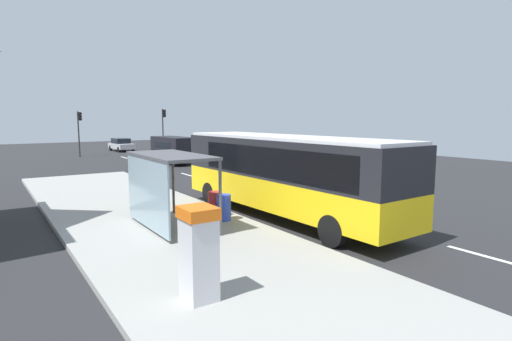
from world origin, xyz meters
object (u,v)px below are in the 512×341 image
at_px(traffic_light_near_side, 164,124).
at_px(traffic_light_far_side, 79,126).
at_px(sedan_near, 121,144).
at_px(recycling_bin_red, 215,204).
at_px(white_van, 174,148).
at_px(ticket_machine, 199,252).
at_px(recycling_bin_blue, 224,207).
at_px(bus_shelter, 162,172).
at_px(bus, 284,171).

distance_m(traffic_light_near_side, traffic_light_far_side, 8.64).
relative_size(sedan_near, traffic_light_far_side, 0.98).
relative_size(recycling_bin_red, traffic_light_far_side, 0.21).
bearing_deg(traffic_light_far_side, white_van, -65.19).
height_order(ticket_machine, recycling_bin_blue, ticket_machine).
bearing_deg(ticket_machine, recycling_bin_red, 59.27).
xyz_separation_m(recycling_bin_blue, bus_shelter, (-2.21, 0.25, 1.44)).
bearing_deg(recycling_bin_red, white_van, 71.68).
relative_size(white_van, traffic_light_far_side, 1.16).
bearing_deg(traffic_light_near_side, recycling_bin_red, -107.92).
bearing_deg(recycling_bin_blue, traffic_light_near_side, 72.46).
distance_m(ticket_machine, recycling_bin_red, 7.15).
bearing_deg(sedan_near, recycling_bin_red, -100.39).
xyz_separation_m(white_van, recycling_bin_red, (-6.40, -19.33, -0.69)).
bearing_deg(bus_shelter, ticket_machine, -104.14).
xyz_separation_m(bus, sedan_near, (4.01, 36.47, -1.05)).
relative_size(ticket_machine, recycling_bin_red, 2.04).
height_order(bus, traffic_light_far_side, traffic_light_far_side).
distance_m(recycling_bin_blue, recycling_bin_red, 0.70).
bearing_deg(recycling_bin_red, bus_shelter, -168.51).
xyz_separation_m(traffic_light_far_side, bus_shelter, (-3.32, -31.24, -0.96)).
height_order(bus, sedan_near, bus).
height_order(sedan_near, recycling_bin_blue, sedan_near).
height_order(sedan_near, recycling_bin_red, sedan_near).
xyz_separation_m(ticket_machine, recycling_bin_blue, (3.64, 5.43, -0.52)).
bearing_deg(traffic_light_near_side, ticket_machine, -110.28).
bearing_deg(bus, traffic_light_far_side, 92.49).
bearing_deg(ticket_machine, bus_shelter, 75.86).
distance_m(white_van, recycling_bin_blue, 21.04).
distance_m(white_van, sedan_near, 16.12).
distance_m(bus, ticket_machine, 8.00).
bearing_deg(bus, recycling_bin_red, 157.55).
distance_m(sedan_near, recycling_bin_blue, 36.72).
bearing_deg(ticket_machine, bus, 39.76).
height_order(ticket_machine, bus_shelter, bus_shelter).
bearing_deg(recycling_bin_red, traffic_light_far_side, 87.94).
bearing_deg(white_van, recycling_bin_blue, -107.72).
distance_m(bus, bus_shelter, 4.74).
relative_size(traffic_light_near_side, traffic_light_far_side, 1.07).
distance_m(white_van, recycling_bin_red, 20.38).
bearing_deg(bus_shelter, recycling_bin_blue, -6.45).
distance_m(bus, recycling_bin_blue, 2.78).
distance_m(recycling_bin_blue, traffic_light_far_side, 31.60).
height_order(recycling_bin_blue, traffic_light_near_side, traffic_light_near_side).
relative_size(ticket_machine, recycling_bin_blue, 2.04).
bearing_deg(recycling_bin_blue, traffic_light_far_side, 87.99).
bearing_deg(recycling_bin_blue, sedan_near, 79.81).
bearing_deg(recycling_bin_red, traffic_light_near_side, 72.08).
distance_m(bus, recycling_bin_red, 2.94).
height_order(recycling_bin_blue, bus_shelter, bus_shelter).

